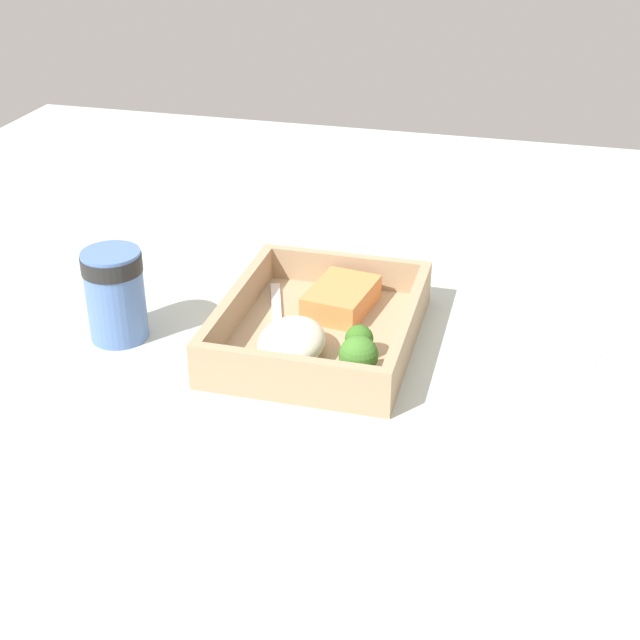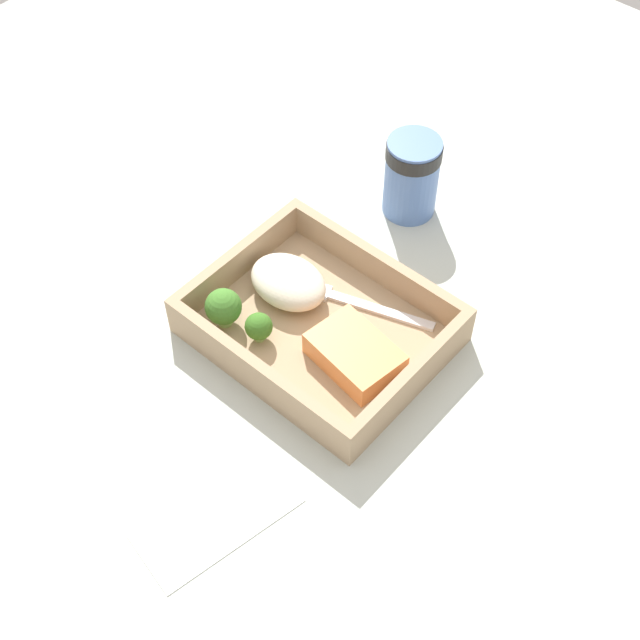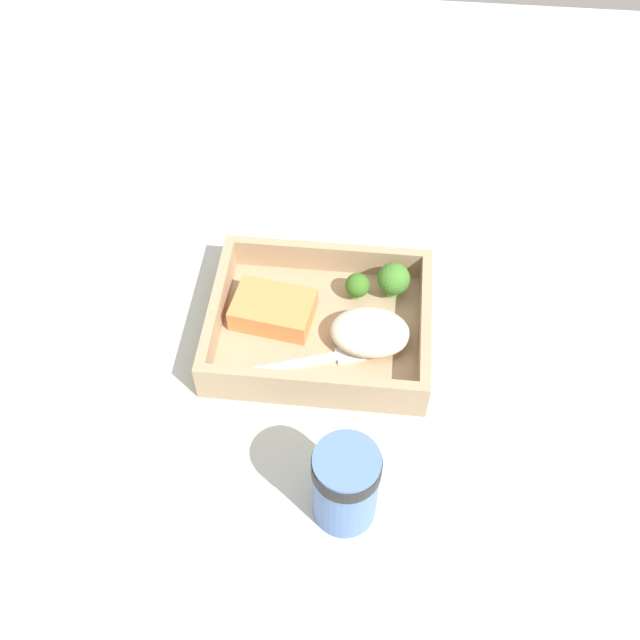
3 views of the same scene
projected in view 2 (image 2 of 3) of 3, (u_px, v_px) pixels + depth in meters
The scene contains 10 objects.
ground_plane at pixel (320, 341), 98.99cm from camera, with size 160.00×160.00×2.00cm, color #B3BBB2.
takeout_tray at pixel (320, 332), 97.74cm from camera, with size 25.86×20.87×1.20cm, color tan.
tray_rim at pixel (320, 317), 95.70cm from camera, with size 25.86×20.87×3.99cm.
salmon_fillet at pixel (355, 354), 93.29cm from camera, with size 9.46×6.53×2.94cm, color #E38548.
mashed_potatoes at pixel (288, 282), 98.94cm from camera, with size 9.30×7.05×3.79cm, color beige.
broccoli_floret_1 at pixel (223, 307), 95.65cm from camera, with size 4.03×4.03×4.83cm.
broccoli_floret_2 at pixel (259, 327), 94.80cm from camera, with size 3.04×3.04×3.66cm.
fork at pixel (357, 303), 99.21cm from camera, with size 15.50×6.62×0.44cm.
paper_cup at pixel (412, 173), 105.90cm from camera, with size 6.67×6.67×10.50cm.
receipt_slip at pixel (217, 518), 84.49cm from camera, with size 7.21×15.53×0.24cm, color white.
Camera 2 is at (-39.12, 44.96, 78.08)cm, focal length 50.00 mm.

